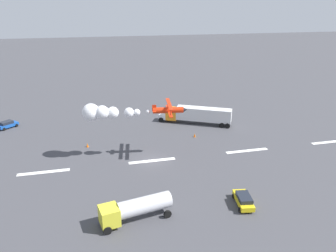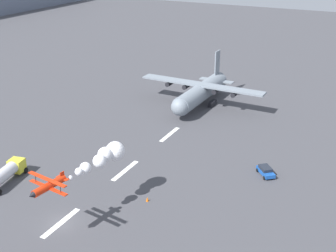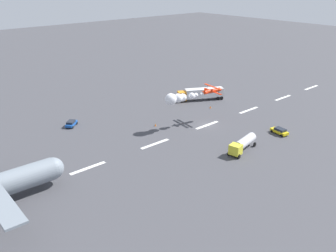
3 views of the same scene
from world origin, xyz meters
name	(u,v)px [view 1 (image 1 of 3)]	position (x,y,z in m)	size (l,w,h in m)	color
ground_plane	(152,161)	(0.00, 0.00, 0.00)	(440.00, 440.00, 0.00)	#424247
runway_stripe_1	(330,142)	(-35.08, 0.00, 0.01)	(8.00, 0.90, 0.01)	white
runway_stripe_2	(247,151)	(-17.54, 0.00, 0.01)	(8.00, 0.90, 0.01)	white
runway_stripe_3	(152,161)	(0.00, 0.00, 0.01)	(8.00, 0.90, 0.01)	white
runway_stripe_4	(44,172)	(17.54, 0.00, 0.01)	(8.00, 0.90, 0.01)	white
stunt_biplane_red	(110,112)	(6.35, -3.10, 8.23)	(17.41, 6.83, 2.93)	red
semi_truck_orange	(197,114)	(-13.15, -15.80, 2.14)	(15.34, 10.02, 3.70)	silver
fuel_tanker_truck	(135,208)	(5.05, 15.53, 1.74)	(9.24, 4.34, 2.90)	yellow
followme_car_yellow	(7,124)	(27.22, -22.54, 0.81)	(4.22, 3.99, 1.52)	#194CA5
airport_staff_sedan	(244,200)	(-9.39, 15.59, 0.81)	(2.60, 4.76, 1.52)	yellow
traffic_cone_near	(195,135)	(-10.25, -8.42, 0.38)	(0.44, 0.44, 0.75)	orange
traffic_cone_far	(87,145)	(10.67, -8.36, 0.38)	(0.44, 0.44, 0.75)	orange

